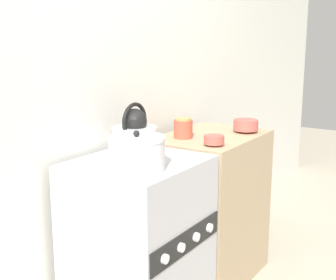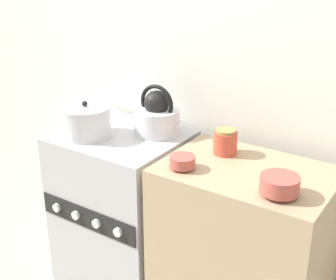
{
  "view_description": "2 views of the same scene",
  "coord_description": "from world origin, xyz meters",
  "px_view_note": "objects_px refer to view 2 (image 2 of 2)",
  "views": [
    {
      "loc": [
        -1.71,
        -1.02,
        1.47
      ],
      "look_at": [
        0.32,
        0.31,
        0.94
      ],
      "focal_mm": 50.0,
      "sensor_mm": 36.0,
      "label": 1
    },
    {
      "loc": [
        1.4,
        -1.4,
        1.77
      ],
      "look_at": [
        0.3,
        0.24,
        0.95
      ],
      "focal_mm": 50.0,
      "sensor_mm": 36.0,
      "label": 2
    }
  ],
  "objects_px": {
    "cooking_pot": "(86,121)",
    "storage_jar": "(225,142)",
    "kettle": "(157,116)",
    "enamel_bowl": "(279,185)",
    "small_ceramic_bowl": "(182,162)",
    "stove": "(124,213)"
  },
  "relations": [
    {
      "from": "small_ceramic_bowl",
      "to": "kettle",
      "type": "bearing_deg",
      "value": 139.17
    },
    {
      "from": "cooking_pot",
      "to": "storage_jar",
      "type": "bearing_deg",
      "value": 14.66
    },
    {
      "from": "kettle",
      "to": "small_ceramic_bowl",
      "type": "relative_size",
      "value": 2.54
    },
    {
      "from": "cooking_pot",
      "to": "small_ceramic_bowl",
      "type": "distance_m",
      "value": 0.61
    },
    {
      "from": "cooking_pot",
      "to": "enamel_bowl",
      "type": "relative_size",
      "value": 1.69
    },
    {
      "from": "stove",
      "to": "enamel_bowl",
      "type": "xyz_separation_m",
      "value": [
        0.89,
        -0.15,
        0.5
      ]
    },
    {
      "from": "enamel_bowl",
      "to": "storage_jar",
      "type": "height_order",
      "value": "storage_jar"
    },
    {
      "from": "enamel_bowl",
      "to": "storage_jar",
      "type": "relative_size",
      "value": 1.3
    },
    {
      "from": "stove",
      "to": "kettle",
      "type": "height_order",
      "value": "kettle"
    },
    {
      "from": "stove",
      "to": "small_ceramic_bowl",
      "type": "height_order",
      "value": "small_ceramic_bowl"
    },
    {
      "from": "cooking_pot",
      "to": "kettle",
      "type": "bearing_deg",
      "value": 38.21
    },
    {
      "from": "small_ceramic_bowl",
      "to": "storage_jar",
      "type": "distance_m",
      "value": 0.25
    },
    {
      "from": "small_ceramic_bowl",
      "to": "storage_jar",
      "type": "xyz_separation_m",
      "value": [
        0.08,
        0.24,
        0.02
      ]
    },
    {
      "from": "stove",
      "to": "kettle",
      "type": "distance_m",
      "value": 0.57
    },
    {
      "from": "kettle",
      "to": "cooking_pot",
      "type": "bearing_deg",
      "value": -141.79
    },
    {
      "from": "kettle",
      "to": "enamel_bowl",
      "type": "xyz_separation_m",
      "value": [
        0.75,
        -0.27,
        -0.04
      ]
    },
    {
      "from": "cooking_pot",
      "to": "small_ceramic_bowl",
      "type": "height_order",
      "value": "cooking_pot"
    },
    {
      "from": "kettle",
      "to": "enamel_bowl",
      "type": "bearing_deg",
      "value": -20.14
    },
    {
      "from": "cooking_pot",
      "to": "storage_jar",
      "type": "height_order",
      "value": "cooking_pot"
    },
    {
      "from": "kettle",
      "to": "storage_jar",
      "type": "bearing_deg",
      "value": -5.82
    },
    {
      "from": "cooking_pot",
      "to": "enamel_bowl",
      "type": "height_order",
      "value": "cooking_pot"
    },
    {
      "from": "stove",
      "to": "enamel_bowl",
      "type": "distance_m",
      "value": 1.03
    }
  ]
}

